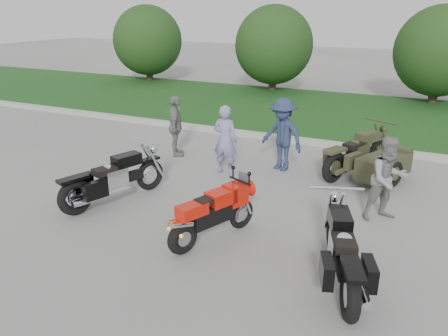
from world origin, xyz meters
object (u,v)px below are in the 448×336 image
at_px(person_stripe, 225,140).
at_px(person_back, 176,126).
at_px(cruiser_sidecar, 371,161).
at_px(person_denim, 282,135).
at_px(sportbike_red, 212,213).
at_px(cruiser_left, 110,181).
at_px(person_grey, 388,179).
at_px(cruiser_right, 343,255).

xyz_separation_m(person_stripe, person_back, (-1.78, 0.65, -0.02)).
distance_m(cruiser_sidecar, person_denim, 2.19).
height_order(sportbike_red, cruiser_left, cruiser_left).
relative_size(sportbike_red, person_back, 1.10).
bearing_deg(person_back, person_grey, -132.57).
distance_m(sportbike_red, cruiser_right, 2.31).
xyz_separation_m(sportbike_red, cruiser_right, (2.29, -0.32, -0.05)).
height_order(sportbike_red, person_back, person_back).
height_order(sportbike_red, person_denim, person_denim).
relative_size(sportbike_red, person_grey, 1.11).
bearing_deg(person_grey, cruiser_sidecar, 66.79).
xyz_separation_m(sportbike_red, cruiser_left, (-2.61, 0.53, -0.05)).
relative_size(person_grey, person_denim, 0.91).
bearing_deg(sportbike_red, cruiser_left, -168.61).
bearing_deg(person_stripe, person_back, -18.57).
xyz_separation_m(cruiser_right, person_stripe, (-3.48, 3.44, 0.36)).
bearing_deg(person_denim, sportbike_red, -69.30).
distance_m(cruiser_left, person_back, 3.28).
bearing_deg(cruiser_sidecar, person_back, -150.54).
bearing_deg(person_stripe, cruiser_sidecar, -160.67).
xyz_separation_m(person_grey, person_denim, (-2.66, 1.78, 0.08)).
distance_m(sportbike_red, person_grey, 3.42).
xyz_separation_m(person_denim, person_back, (-2.94, -0.19, -0.08)).
distance_m(cruiser_sidecar, person_back, 5.11).
bearing_deg(cruiser_right, cruiser_left, 150.99).
relative_size(person_denim, person_back, 1.09).
bearing_deg(person_grey, sportbike_red, -178.16).
bearing_deg(person_denim, cruiser_right, -41.30).
bearing_deg(cruiser_sidecar, cruiser_left, -117.30).
bearing_deg(sportbike_red, person_grey, 62.51).
xyz_separation_m(sportbike_red, cruiser_sidecar, (2.10, 4.17, -0.07)).
xyz_separation_m(person_stripe, person_denim, (1.16, 0.84, 0.05)).
bearing_deg(cruiser_sidecar, cruiser_right, -62.64).
distance_m(cruiser_right, person_back, 6.68).
bearing_deg(person_grey, person_denim, 108.33).
height_order(cruiser_right, cruiser_sidecar, cruiser_sidecar).
relative_size(person_stripe, person_back, 1.03).
bearing_deg(person_back, cruiser_sidecar, -112.17).
bearing_deg(cruiser_right, person_grey, 63.27).
height_order(person_stripe, person_back, person_stripe).
height_order(cruiser_left, cruiser_sidecar, cruiser_sidecar).
bearing_deg(person_denim, person_grey, -13.63).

